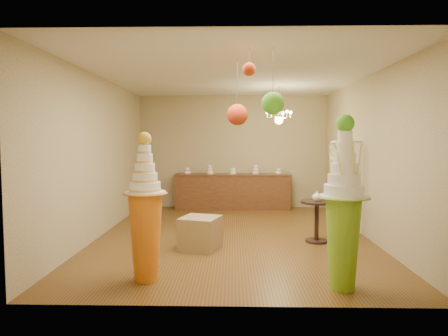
{
  "coord_description": "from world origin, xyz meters",
  "views": [
    {
      "loc": [
        0.01,
        -7.5,
        1.82
      ],
      "look_at": [
        -0.16,
        0.0,
        1.29
      ],
      "focal_mm": 32.0,
      "sensor_mm": 36.0,
      "label": 1
    }
  ],
  "objects_px": {
    "sideboard": "(233,191)",
    "round_table": "(317,216)",
    "pedestal_green": "(343,220)",
    "pedestal_orange": "(146,224)"
  },
  "relations": [
    {
      "from": "sideboard",
      "to": "round_table",
      "type": "height_order",
      "value": "sideboard"
    },
    {
      "from": "pedestal_green",
      "to": "round_table",
      "type": "relative_size",
      "value": 2.88
    },
    {
      "from": "pedestal_green",
      "to": "pedestal_orange",
      "type": "distance_m",
      "value": 2.48
    },
    {
      "from": "pedestal_green",
      "to": "round_table",
      "type": "bearing_deg",
      "value": 86.07
    },
    {
      "from": "pedestal_orange",
      "to": "round_table",
      "type": "relative_size",
      "value": 2.6
    },
    {
      "from": "pedestal_orange",
      "to": "sideboard",
      "type": "xyz_separation_m",
      "value": [
        1.12,
        5.42,
        -0.26
      ]
    },
    {
      "from": "pedestal_green",
      "to": "pedestal_orange",
      "type": "xyz_separation_m",
      "value": [
        -2.46,
        0.25,
        -0.11
      ]
    },
    {
      "from": "sideboard",
      "to": "round_table",
      "type": "relative_size",
      "value": 4.12
    },
    {
      "from": "pedestal_orange",
      "to": "round_table",
      "type": "xyz_separation_m",
      "value": [
        2.62,
        1.99,
        -0.26
      ]
    },
    {
      "from": "pedestal_green",
      "to": "pedestal_orange",
      "type": "bearing_deg",
      "value": 174.21
    }
  ]
}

